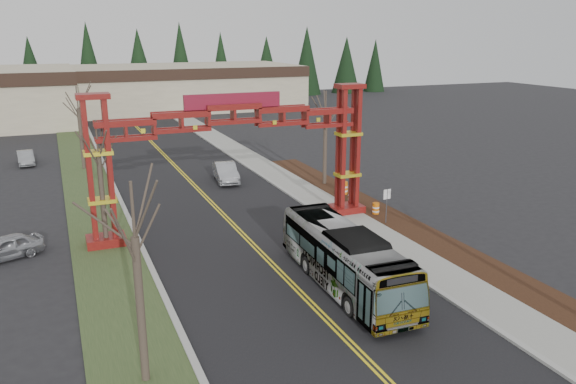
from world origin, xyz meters
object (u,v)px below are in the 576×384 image
barrel_south (376,209)px  bare_tree_right_far (326,117)px  parked_car_far_a (26,158)px  parked_car_near_a (5,248)px  retail_building_east (181,87)px  street_sign (387,199)px  bare_tree_median_far (78,109)px  silver_sedan (226,172)px  bare_tree_median_near (135,238)px  transit_bus (345,258)px  barrel_north (344,189)px  bare_tree_median_mid (98,155)px  gateway_arch (234,136)px  barrel_mid (352,197)px

barrel_south → bare_tree_right_far: bearing=87.7°
parked_car_far_a → parked_car_near_a: bearing=-95.8°
barrel_south → retail_building_east: bearing=89.7°
barrel_south → parked_car_near_a: bearing=177.1°
street_sign → barrel_south: street_sign is taller
parked_car_near_a → bare_tree_median_far: 22.18m
retail_building_east → parked_car_far_a: 43.47m
bare_tree_right_far → silver_sedan: bearing=149.7°
retail_building_east → bare_tree_median_near: bearing=-103.2°
retail_building_east → transit_bus: retail_building_east is taller
barrel_north → parked_car_far_a: bearing=137.4°
bare_tree_median_mid → bare_tree_right_far: 19.59m
parked_car_near_a → barrel_south: parked_car_near_a is taller
silver_sedan → bare_tree_median_mid: bearing=-124.8°
street_sign → bare_tree_median_mid: bearing=170.7°
bare_tree_median_mid → street_sign: 17.89m
parked_car_near_a → gateway_arch: bearing=67.8°
transit_bus → parked_car_far_a: transit_bus is taller
silver_sedan → bare_tree_median_near: 28.71m
bare_tree_median_near → parked_car_far_a: bearing=97.2°
street_sign → barrel_mid: street_sign is taller
barrel_north → street_sign: bearing=-95.8°
barrel_south → street_sign: bearing=-101.7°
bare_tree_right_far → transit_bus: bearing=-113.4°
bare_tree_median_near → bare_tree_median_mid: 14.26m
gateway_arch → bare_tree_median_far: (-8.00, 20.97, -0.42)m
bare_tree_median_far → bare_tree_right_far: bearing=-36.9°
gateway_arch → barrel_mid: (9.43, 1.79, -5.46)m
barrel_north → bare_tree_median_far: bearing=136.8°
transit_bus → barrel_south: transit_bus is taller
silver_sedan → barrel_north: 10.48m
transit_bus → barrel_south: (7.35, 9.15, -1.05)m
parked_car_near_a → bare_tree_median_far: (5.32, 20.97, 4.88)m
gateway_arch → street_sign: (9.26, -3.08, -4.27)m
parked_car_far_a → barrel_mid: 32.39m
parked_car_near_a → barrel_south: 23.01m
gateway_arch → retail_building_east: bearing=80.8°
retail_building_east → bare_tree_median_far: bearing=-113.7°
bare_tree_median_near → bare_tree_median_mid: bare_tree_median_mid is taller
street_sign → parked_car_near_a: bearing=172.2°
transit_bus → barrel_mid: (7.13, 12.10, -0.97)m
bare_tree_median_mid → street_sign: bearing=-9.3°
parked_car_near_a → bare_tree_right_far: bearing=85.5°
street_sign → barrel_mid: (0.17, 4.87, -1.19)m
bare_tree_median_far → bare_tree_right_far: bare_tree_right_far is taller
barrel_south → barrel_mid: size_ratio=0.84×
bare_tree_median_far → barrel_north: size_ratio=7.03×
parked_car_far_a → bare_tree_median_near: bearing=-87.8°
transit_bus → bare_tree_median_mid: size_ratio=1.44×
silver_sedan → parked_car_far_a: bearing=146.9°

